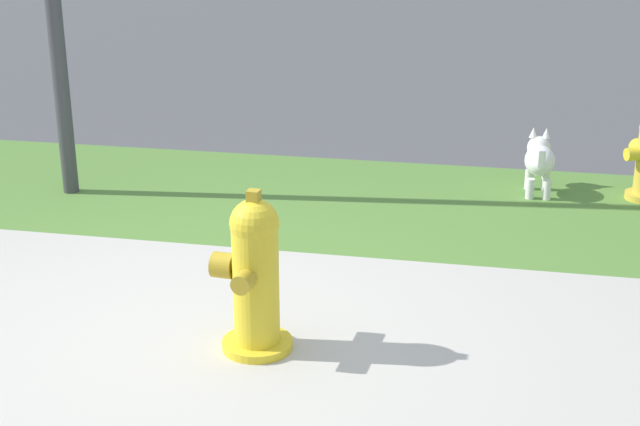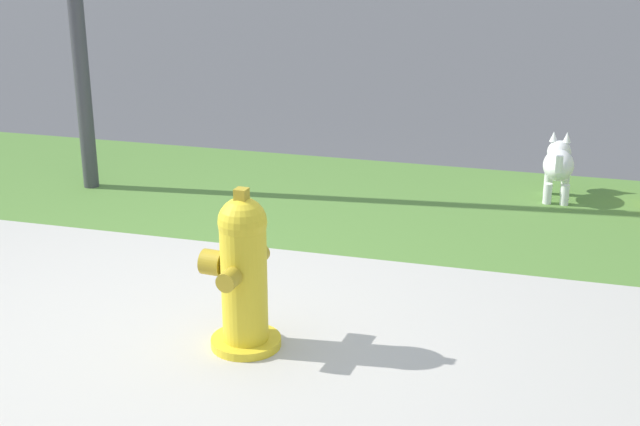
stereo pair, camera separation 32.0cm
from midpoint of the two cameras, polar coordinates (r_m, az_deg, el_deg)
name	(u,v)px [view 1 (the left image)]	position (r m, az deg, el deg)	size (l,w,h in m)	color
ground_plane	(168,334)	(4.46, -11.73, -7.64)	(120.00, 120.00, 0.00)	#515154
sidewalk_pavement	(168,333)	(4.45, -11.74, -7.58)	(18.00, 2.27, 0.01)	#BCB7AD
grass_verge	(277,196)	(6.33, -4.23, 1.08)	(18.00, 2.04, 0.01)	#568438
fire_hydrant_by_grass_verge	(255,275)	(4.09, -6.45, -4.01)	(0.38, 0.40, 0.79)	yellow
small_white_dog	(539,159)	(6.48, 12.50, 3.36)	(0.22, 0.53, 0.44)	white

